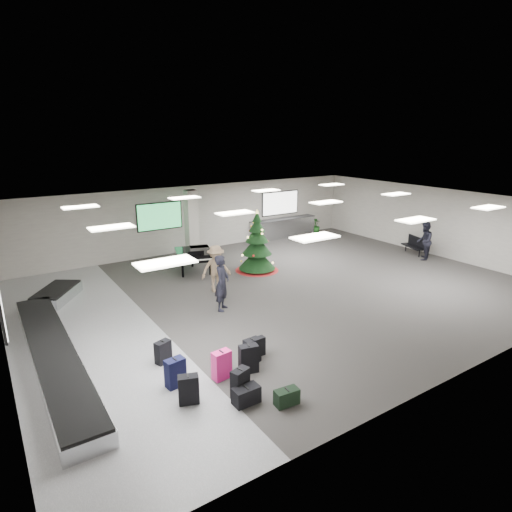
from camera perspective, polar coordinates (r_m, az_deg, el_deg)
ground at (r=16.06m, az=3.49°, el=-4.60°), size 18.00×18.00×0.00m
room_envelope at (r=15.69m, az=1.05°, el=3.83°), size 18.02×14.02×3.21m
baggage_carousel at (r=13.17m, az=-25.29°, el=-10.10°), size 2.28×9.71×0.43m
service_counter at (r=23.89m, az=3.63°, el=3.76°), size 4.05×0.65×1.08m
suitcase_0 at (r=9.94m, az=-2.12°, el=-16.54°), size 0.48×0.36×0.68m
suitcase_1 at (r=10.77m, az=-1.00°, el=-13.54°), size 0.51×0.34×0.74m
pink_suitcase at (r=10.57m, az=-4.61°, el=-14.28°), size 0.48×0.30×0.72m
suitcase_3 at (r=11.20m, az=-0.54°, el=-12.51°), size 0.44×0.26×0.67m
navy_suitcase at (r=10.41m, az=-10.71°, el=-15.05°), size 0.49×0.33×0.72m
suitcase_5 at (r=9.82m, az=-8.98°, el=-17.18°), size 0.50×0.38×0.68m
green_duffel at (r=9.78m, az=4.12°, el=-18.24°), size 0.56×0.32×0.38m
suitcase_7 at (r=11.53m, az=0.30°, el=-11.96°), size 0.36×0.19×0.53m
suitcase_8 at (r=11.44m, az=-12.29°, el=-12.40°), size 0.46×0.35×0.62m
black_duffel at (r=9.79m, az=-1.32°, el=-18.06°), size 0.60×0.33×0.41m
christmas_tree at (r=18.05m, az=0.13°, el=0.82°), size 1.85×1.85×2.64m
grand_piano at (r=18.10m, az=-8.26°, el=0.22°), size 1.90×2.19×1.06m
bench at (r=22.00m, az=20.35°, el=1.48°), size 0.85×1.41×0.85m
traveler_a at (r=14.08m, az=-4.56°, el=-3.59°), size 0.80×0.80×1.88m
traveler_b at (r=15.73m, az=-5.36°, el=-1.70°), size 1.21×0.79×1.75m
traveler_bench at (r=21.06m, az=21.53°, el=1.87°), size 1.08×1.01×1.76m
potted_plant_left at (r=21.74m, az=-0.03°, el=2.12°), size 0.53×0.55×0.78m
potted_plant_right at (r=25.19m, az=7.95°, el=4.06°), size 0.59×0.59×0.90m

